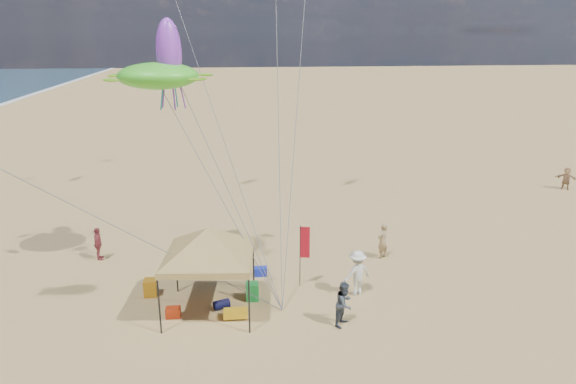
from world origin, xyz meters
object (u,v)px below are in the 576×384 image
object	(u,v)px
canopy_tent	(207,231)
person_near_a	(383,241)
person_far_a	(98,244)
person_near_b	(344,304)
beach_cart	(236,313)
chair_green	(252,291)
person_far_c	(566,178)
feather_flag	(304,246)
chair_yellow	(150,287)
person_near_c	(357,273)
cooler_blue	(261,271)
cooler_red	(173,312)

from	to	relation	value
canopy_tent	person_near_a	world-z (taller)	canopy_tent
canopy_tent	person_far_a	world-z (taller)	canopy_tent
person_near_b	beach_cart	bearing A→B (deg)	115.05
canopy_tent	chair_green	size ratio (longest dim) A/B	9.02
person_far_c	feather_flag	bearing A→B (deg)	-112.02
chair_yellow	person_far_c	bearing A→B (deg)	25.17
chair_yellow	person_far_c	distance (m)	28.50
feather_flag	chair_green	size ratio (longest dim) A/B	3.87
chair_green	person_near_c	world-z (taller)	person_near_c
feather_flag	person_near_b	xyz separation A→B (m)	(1.05, -3.15, -0.98)
cooler_blue	chair_green	distance (m)	2.16
chair_yellow	person_far_a	size ratio (longest dim) A/B	0.44
feather_flag	person_far_c	xyz separation A→B (m)	(19.53, 11.99, -1.06)
chair_green	cooler_blue	bearing A→B (deg)	77.64
feather_flag	person_near_c	bearing A→B (deg)	-24.53
beach_cart	person_near_a	distance (m)	8.43
cooler_red	cooler_blue	size ratio (longest dim) A/B	1.00
person_near_a	person_near_c	bearing A→B (deg)	20.19
canopy_tent	beach_cart	world-z (taller)	canopy_tent
cooler_blue	chair_yellow	bearing A→B (deg)	-163.74
canopy_tent	feather_flag	bearing A→B (deg)	23.04
canopy_tent	person_far_c	distance (m)	27.12
canopy_tent	chair_green	bearing A→B (deg)	23.58
cooler_blue	person_near_c	xyz separation A→B (m)	(3.77, -2.12, 0.76)
feather_flag	chair_yellow	world-z (taller)	feather_flag
canopy_tent	beach_cart	distance (m)	3.26
person_near_a	chair_yellow	bearing A→B (deg)	-24.76
canopy_tent	person_near_c	size ratio (longest dim) A/B	3.34
beach_cart	person_far_c	size ratio (longest dim) A/B	0.59
person_far_a	chair_green	bearing A→B (deg)	-126.59
person_near_b	person_far_c	world-z (taller)	person_near_b
person_far_c	person_far_a	bearing A→B (deg)	-127.45
person_near_a	person_far_a	size ratio (longest dim) A/B	1.09
chair_green	person_near_b	distance (m)	3.97
person_near_b	chair_green	bearing A→B (deg)	93.04
person_far_c	chair_green	bearing A→B (deg)	-112.85
chair_green	beach_cart	bearing A→B (deg)	-116.82
feather_flag	beach_cart	bearing A→B (deg)	-141.69
chair_green	person_near_c	size ratio (longest dim) A/B	0.37
canopy_tent	beach_cart	bearing A→B (deg)	-35.21
chair_green	feather_flag	bearing A→B (deg)	22.63
cooler_red	person_near_c	size ratio (longest dim) A/B	0.29
feather_flag	person_near_b	world-z (taller)	feather_flag
cooler_red	beach_cart	size ratio (longest dim) A/B	0.60
beach_cart	person_near_a	xyz separation A→B (m)	(6.95, 4.71, 0.67)
cooler_blue	beach_cart	world-z (taller)	cooler_blue
feather_flag	person_near_c	size ratio (longest dim) A/B	1.43
chair_green	person_near_c	distance (m)	4.27
feather_flag	person_near_c	world-z (taller)	feather_flag
canopy_tent	cooler_red	distance (m)	3.38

